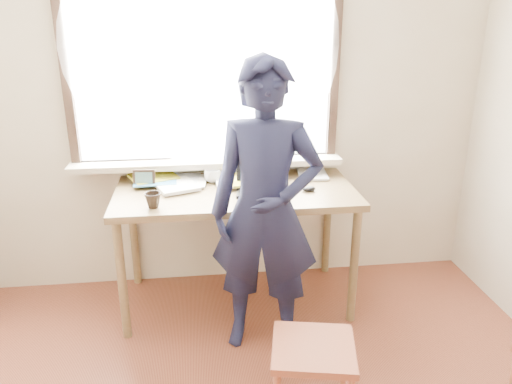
{
  "coord_description": "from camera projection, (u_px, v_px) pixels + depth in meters",
  "views": [
    {
      "loc": [
        -0.27,
        -1.4,
        1.92
      ],
      "look_at": [
        0.02,
        0.95,
        1.05
      ],
      "focal_mm": 35.0,
      "sensor_mm": 36.0,
      "label": 1
    }
  ],
  "objects": [
    {
      "name": "room_shell",
      "position": [
        272.0,
        103.0,
        1.62
      ],
      "size": [
        3.52,
        4.02,
        2.61
      ],
      "color": "beige",
      "rests_on": "ground"
    },
    {
      "name": "desk",
      "position": [
        236.0,
        201.0,
        3.26
      ],
      "size": [
        1.54,
        0.77,
        0.83
      ],
      "color": "brown",
      "rests_on": "ground"
    },
    {
      "name": "laptop",
      "position": [
        263.0,
        182.0,
        3.2
      ],
      "size": [
        0.36,
        0.31,
        0.23
      ],
      "color": "black",
      "rests_on": "desk"
    },
    {
      "name": "mug_white",
      "position": [
        212.0,
        176.0,
        3.34
      ],
      "size": [
        0.13,
        0.13,
        0.09
      ],
      "primitive_type": "imported",
      "rotation": [
        0.0,
        0.0,
        0.23
      ],
      "color": "white",
      "rests_on": "desk"
    },
    {
      "name": "mug_dark",
      "position": [
        153.0,
        200.0,
        2.91
      ],
      "size": [
        0.11,
        0.11,
        0.09
      ],
      "primitive_type": "imported",
      "rotation": [
        0.0,
        0.0,
        -0.12
      ],
      "color": "black",
      "rests_on": "desk"
    },
    {
      "name": "mouse",
      "position": [
        309.0,
        189.0,
        3.18
      ],
      "size": [
        0.09,
        0.06,
        0.03
      ],
      "primitive_type": "ellipsoid",
      "color": "black",
      "rests_on": "desk"
    },
    {
      "name": "desk_clutter",
      "position": [
        195.0,
        176.0,
        3.4
      ],
      "size": [
        0.71,
        0.56,
        0.05
      ],
      "color": "white",
      "rests_on": "desk"
    },
    {
      "name": "book_a",
      "position": [
        169.0,
        180.0,
        3.35
      ],
      "size": [
        0.24,
        0.29,
        0.03
      ],
      "primitive_type": "imported",
      "rotation": [
        0.0,
        0.0,
        -0.16
      ],
      "color": "white",
      "rests_on": "desk"
    },
    {
      "name": "book_b",
      "position": [
        298.0,
        174.0,
        3.48
      ],
      "size": [
        0.22,
        0.28,
        0.02
      ],
      "primitive_type": "imported",
      "rotation": [
        0.0,
        0.0,
        -0.1
      ],
      "color": "white",
      "rests_on": "desk"
    },
    {
      "name": "picture_frame",
      "position": [
        144.0,
        180.0,
        3.23
      ],
      "size": [
        0.14,
        0.03,
        0.11
      ],
      "color": "black",
      "rests_on": "desk"
    },
    {
      "name": "work_chair",
      "position": [
        313.0,
        356.0,
        2.41
      ],
      "size": [
        0.46,
        0.45,
        0.4
      ],
      "color": "brown",
      "rests_on": "ground"
    },
    {
      "name": "person",
      "position": [
        265.0,
        211.0,
        2.8
      ],
      "size": [
        0.71,
        0.55,
        1.71
      ],
      "primitive_type": "imported",
      "rotation": [
        0.0,
        0.0,
        -0.24
      ],
      "color": "black",
      "rests_on": "ground"
    }
  ]
}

